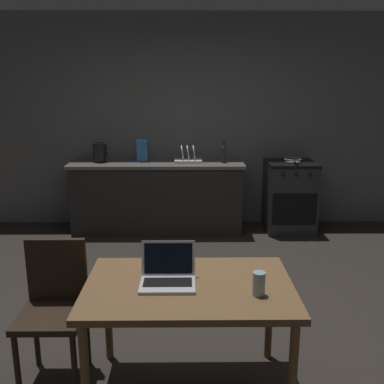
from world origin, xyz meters
TOP-DOWN VIEW (x-y plane):
  - ground_plane at (0.00, 0.00)m, footprint 12.00×12.00m
  - back_wall at (0.30, 2.55)m, footprint 6.40×0.10m
  - kitchen_counter at (-0.47, 2.20)m, footprint 2.16×0.64m
  - stove_oven at (1.22, 2.20)m, footprint 0.60×0.62m
  - dining_table at (-0.07, -0.86)m, footprint 1.22×0.80m
  - chair at (-0.92, -0.69)m, footprint 0.40×0.40m
  - laptop at (-0.20, -0.84)m, footprint 0.32×0.27m
  - electric_kettle at (-1.18, 2.20)m, footprint 0.18×0.16m
  - bottle at (0.36, 2.15)m, footprint 0.07×0.07m
  - frying_pan at (1.23, 2.17)m, footprint 0.22×0.39m
  - drinking_glass at (0.31, -0.99)m, footprint 0.07×0.07m
  - cereal_box at (-0.65, 2.22)m, footprint 0.13×0.05m
  - dish_rack at (-0.07, 2.20)m, footprint 0.34×0.26m

SIDE VIEW (x-z plane):
  - ground_plane at x=0.00m, z-range 0.00..0.00m
  - stove_oven at x=1.22m, z-range 0.00..0.89m
  - kitchen_counter at x=-0.47m, z-range 0.00..0.89m
  - chair at x=-0.92m, z-range 0.07..0.97m
  - dining_table at x=-0.07m, z-range 0.28..1.00m
  - laptop at x=-0.20m, z-range 0.65..0.87m
  - drinking_glass at x=0.31m, z-range 0.72..0.85m
  - frying_pan at x=1.23m, z-range 0.89..0.94m
  - dish_rack at x=-0.07m, z-range 0.83..1.04m
  - electric_kettle at x=-1.18m, z-range 0.88..1.14m
  - bottle at x=0.36m, z-range 0.88..1.14m
  - cereal_box at x=-0.65m, z-range 0.89..1.16m
  - back_wall at x=0.30m, z-range 0.00..2.71m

